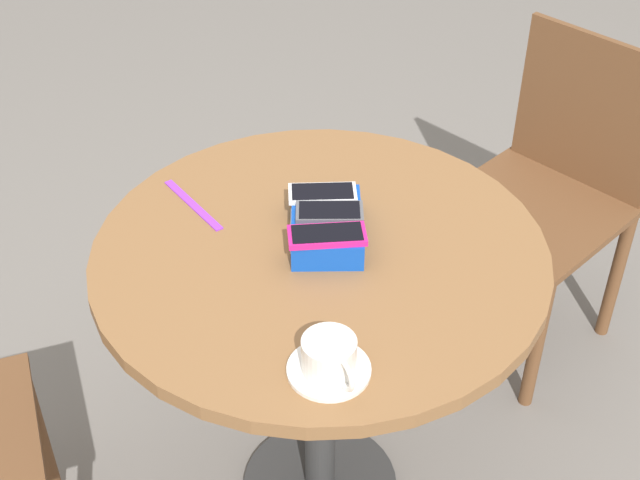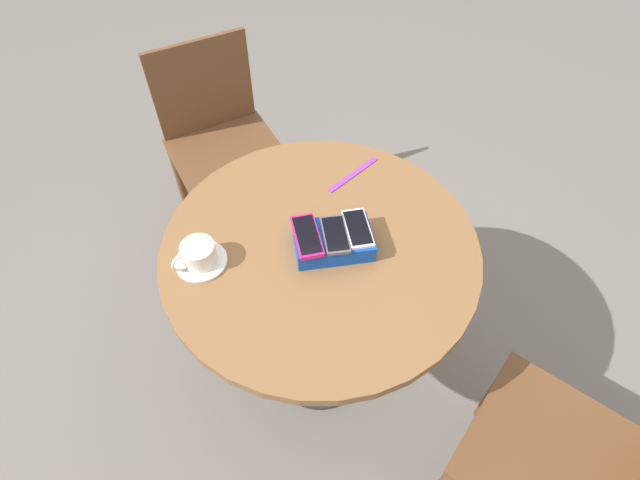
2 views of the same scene
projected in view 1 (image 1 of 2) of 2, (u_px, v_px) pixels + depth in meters
The scene contains 9 objects.
round_table at pixel (320, 297), 1.76m from camera, with size 0.87×0.87×0.73m.
phone_box at pixel (326, 226), 1.70m from camera, with size 0.21×0.15×0.05m.
phone_white at pixel (324, 193), 1.73m from camera, with size 0.07×0.14×0.01m.
phone_gray at pixel (330, 212), 1.68m from camera, with size 0.07×0.13×0.01m.
phone_magenta at pixel (327, 235), 1.62m from camera, with size 0.08×0.15×0.01m.
saucer at pixel (329, 370), 1.43m from camera, with size 0.14×0.14×0.01m, color silver.
coffee_cup at pixel (330, 355), 1.41m from camera, with size 0.11×0.09×0.06m.
lanyard_strap at pixel (193, 205), 1.79m from camera, with size 0.21×0.02×0.00m, color purple.
chair_far_side at pixel (546, 195), 2.33m from camera, with size 0.59×0.59×0.85m.
Camera 1 is at (1.31, 0.06, 1.79)m, focal length 50.00 mm.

